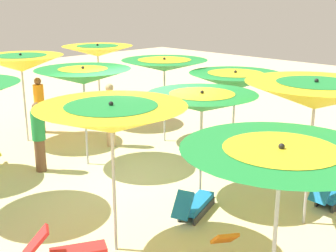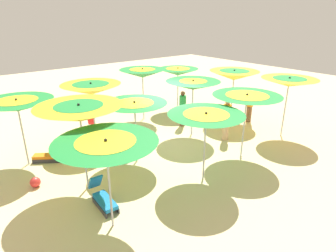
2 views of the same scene
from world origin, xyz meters
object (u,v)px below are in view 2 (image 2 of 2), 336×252
at_px(beach_umbrella_5, 142,73).
at_px(beachgoer_2, 250,104).
at_px(beach_umbrella_10, 79,113).
at_px(beachgoer_0, 227,119).
at_px(lounger_2, 91,130).
at_px(beach_umbrella_2, 178,72).
at_px(lounger_3, 115,153).
at_px(beach_ball, 35,182).
at_px(beach_umbrella_1, 234,75).
at_px(beach_umbrella_4, 193,85).
at_px(beach_umbrella_6, 206,120).
at_px(beachgoer_1, 183,108).
at_px(lounger_1, 187,110).
at_px(beach_umbrella_0, 289,82).
at_px(beach_umbrella_9, 106,150).
at_px(beach_umbrella_11, 17,106).
at_px(lounger_0, 103,198).
at_px(lounger_4, 52,156).
at_px(beach_umbrella_7, 135,108).
at_px(beach_umbrella_3, 247,99).
at_px(beach_umbrella_8, 91,89).

xyz_separation_m(beach_umbrella_5, beachgoer_2, (-3.45, -3.60, -1.35)).
relative_size(beach_umbrella_10, beachgoer_0, 1.52).
distance_m(lounger_2, beachgoer_0, 5.57).
xyz_separation_m(beach_umbrella_2, lounger_3, (-2.76, 5.25, -1.81)).
bearing_deg(beachgoer_2, beach_ball, -113.16).
height_order(beach_umbrella_1, beach_umbrella_4, beach_umbrella_1).
distance_m(beach_umbrella_6, beachgoer_1, 4.70).
xyz_separation_m(beach_umbrella_1, beach_ball, (-0.14, 8.95, -2.00)).
relative_size(beach_umbrella_1, lounger_1, 1.86).
bearing_deg(lounger_2, beach_umbrella_2, 120.52).
height_order(beach_umbrella_0, beach_umbrella_9, beach_umbrella_0).
relative_size(beach_umbrella_0, lounger_2, 2.03).
relative_size(beach_umbrella_4, beachgoer_2, 1.44).
relative_size(beach_umbrella_11, lounger_0, 1.89).
xyz_separation_m(lounger_4, beachgoer_2, (-1.85, -8.51, 0.64)).
height_order(lounger_4, beachgoer_0, beachgoer_0).
distance_m(beach_umbrella_7, beachgoer_0, 3.98).
bearing_deg(lounger_4, beach_umbrella_0, -169.93).
height_order(beach_umbrella_1, beach_umbrella_11, beach_umbrella_1).
distance_m(beach_umbrella_5, lounger_0, 7.09).
bearing_deg(beach_umbrella_6, beach_umbrella_5, -16.65).
height_order(beach_umbrella_2, lounger_0, beach_umbrella_2).
height_order(beach_umbrella_10, beach_umbrella_11, beach_umbrella_10).
distance_m(beach_umbrella_3, beach_umbrella_11, 7.34).
height_order(beach_umbrella_4, lounger_2, beach_umbrella_4).
height_order(beach_umbrella_4, lounger_0, beach_umbrella_4).
bearing_deg(lounger_4, beach_umbrella_8, -128.69).
xyz_separation_m(lounger_2, lounger_4, (-1.30, 2.06, -0.01)).
bearing_deg(beachgoer_2, beachgoer_1, -139.29).
relative_size(beach_umbrella_4, beach_ball, 7.76).
xyz_separation_m(beach_umbrella_3, beach_umbrella_7, (2.03, 3.09, -0.17)).
distance_m(beach_umbrella_2, beach_umbrella_7, 5.89).
relative_size(beach_umbrella_5, lounger_3, 1.82).
height_order(beach_umbrella_6, beach_umbrella_9, beach_umbrella_9).
height_order(beach_umbrella_0, beach_umbrella_4, beach_umbrella_0).
relative_size(beach_umbrella_1, beach_umbrella_11, 1.05).
relative_size(beach_umbrella_3, lounger_0, 1.89).
xyz_separation_m(beach_umbrella_8, beach_umbrella_9, (-4.78, 1.87, -0.12)).
xyz_separation_m(beach_umbrella_3, beachgoer_0, (1.32, -0.68, -1.21)).
relative_size(beach_umbrella_6, lounger_4, 1.61).
relative_size(lounger_3, beachgoer_0, 0.80).
distance_m(beach_umbrella_3, beach_umbrella_6, 2.18).
height_order(beach_umbrella_0, beach_umbrella_10, beach_umbrella_10).
relative_size(beach_umbrella_9, lounger_0, 1.88).
bearing_deg(beachgoer_2, lounger_4, -122.11).
distance_m(beach_umbrella_6, beachgoer_0, 3.40).
relative_size(beach_umbrella_3, lounger_3, 1.71).
distance_m(beach_umbrella_9, lounger_2, 6.14).
xyz_separation_m(beach_umbrella_5, beach_umbrella_7, (-3.43, 2.64, -0.27)).
xyz_separation_m(beach_umbrella_4, beach_umbrella_11, (1.58, 6.06, -0.04)).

